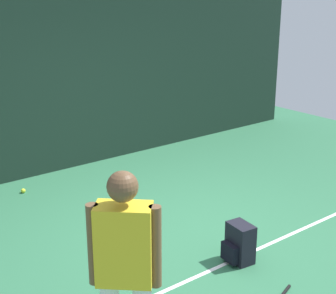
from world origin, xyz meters
TOP-DOWN VIEW (x-y plane):
  - ground_plane at (0.00, 0.00)m, footprint 12.00×12.00m
  - back_fence at (0.00, 3.00)m, footprint 10.00×0.10m
  - court_line at (0.00, -0.79)m, footprint 9.00×0.05m
  - tennis_player at (-1.91, -1.53)m, footprint 0.44×0.43m
  - backpack at (0.01, -0.84)m, footprint 0.31×0.32m
  - tennis_ball_near_player at (-1.07, 2.43)m, footprint 0.07×0.07m

SIDE VIEW (x-z plane):
  - ground_plane at x=0.00m, z-range 0.00..0.00m
  - court_line at x=0.00m, z-range 0.00..0.00m
  - tennis_ball_near_player at x=-1.07m, z-range 0.00..0.07m
  - backpack at x=0.01m, z-range -0.01..0.43m
  - tennis_player at x=-1.91m, z-range 0.12..1.82m
  - back_fence at x=0.00m, z-range 0.00..2.92m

